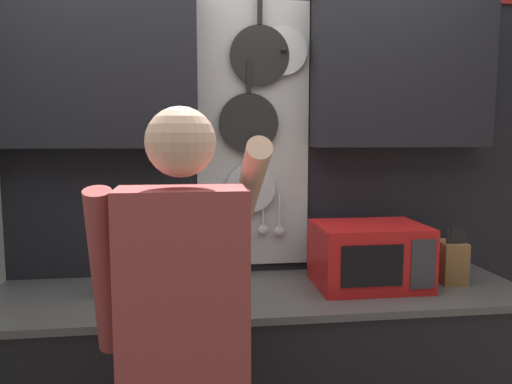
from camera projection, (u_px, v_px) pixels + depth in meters
The scene contains 5 objects.
back_wall_unit at pixel (253, 151), 2.38m from camera, with size 2.88×0.20×2.42m.
microwave at pixel (369, 255), 2.22m from camera, with size 0.48×0.36×0.28m.
knife_block at pixel (451, 261), 2.27m from camera, with size 0.12×0.16×0.27m.
utensil_crock at pixel (110, 275), 2.08m from camera, with size 0.11×0.11×0.36m.
person at pixel (184, 332), 1.51m from camera, with size 0.54×0.60×1.67m.
Camera 1 is at (-0.31, -2.07, 1.59)m, focal length 35.00 mm.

